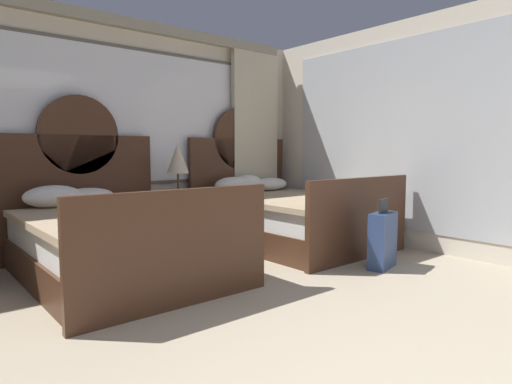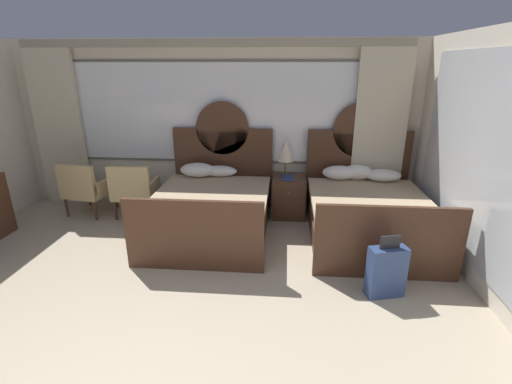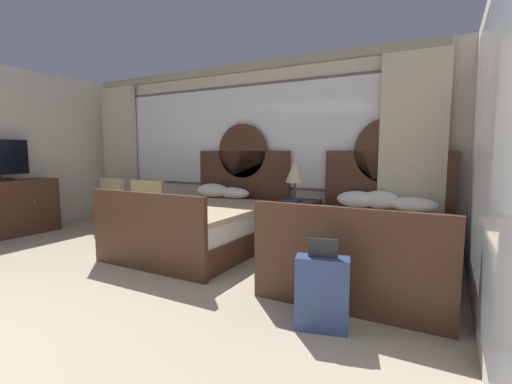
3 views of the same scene
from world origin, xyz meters
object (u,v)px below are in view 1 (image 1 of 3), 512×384
suitcase_on_floor (383,240)px  table_lamp_on_nightstand (178,159)px  bed_near_window (117,238)px  nightstand_between_beds (185,220)px  book_on_nightstand (187,193)px  bed_near_mirror (287,215)px

suitcase_on_floor → table_lamp_on_nightstand: bearing=117.1°
bed_near_window → suitcase_on_floor: 2.57m
nightstand_between_beds → book_on_nightstand: book_on_nightstand is taller
book_on_nightstand → table_lamp_on_nightstand: bearing=107.0°
bed_near_mirror → suitcase_on_floor: size_ratio=3.11×
table_lamp_on_nightstand → book_on_nightstand: 0.42m
book_on_nightstand → bed_near_window: bearing=-153.4°
nightstand_between_beds → book_on_nightstand: size_ratio=2.52×
bed_near_window → suitcase_on_floor: bearing=-34.2°
nightstand_between_beds → suitcase_on_floor: 2.32m
bed_near_window → table_lamp_on_nightstand: (1.04, 0.68, 0.71)m
bed_near_mirror → book_on_nightstand: bearing=154.7°
nightstand_between_beds → book_on_nightstand: 0.36m
nightstand_between_beds → table_lamp_on_nightstand: 0.74m
bed_near_mirror → book_on_nightstand: bed_near_mirror is taller
nightstand_between_beds → suitcase_on_floor: size_ratio=0.94×
bed_near_window → nightstand_between_beds: bearing=30.3°
bed_near_mirror → book_on_nightstand: 1.28m
bed_near_mirror → nightstand_between_beds: size_ratio=3.30×
nightstand_between_beds → bed_near_mirror: bearing=-30.1°
bed_near_window → nightstand_between_beds: size_ratio=3.30×
bed_near_window → suitcase_on_floor: size_ratio=3.11×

